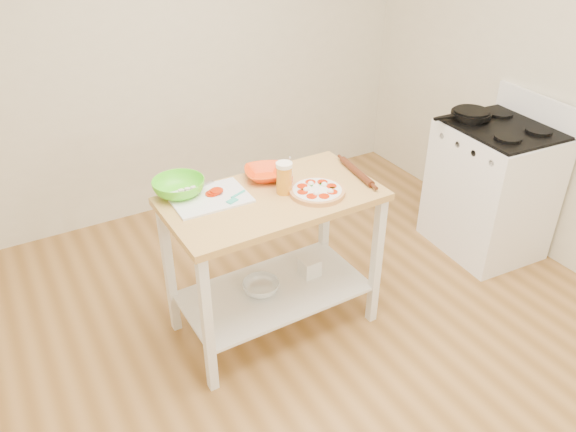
% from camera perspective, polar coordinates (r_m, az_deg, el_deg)
% --- Properties ---
extents(room_shell, '(4.04, 4.54, 2.74)m').
position_cam_1_polar(room_shell, '(2.41, 5.77, 6.27)').
color(room_shell, '#A7773D').
rests_on(room_shell, ground).
extents(prep_island, '(1.17, 0.65, 0.90)m').
position_cam_1_polar(prep_island, '(3.13, -1.51, -1.94)').
color(prep_island, tan).
rests_on(prep_island, ground).
extents(gas_stove, '(0.66, 0.76, 1.11)m').
position_cam_1_polar(gas_stove, '(4.21, 19.91, 2.66)').
color(gas_stove, white).
rests_on(gas_stove, ground).
extents(skillet, '(0.42, 0.27, 0.03)m').
position_cam_1_polar(skillet, '(4.07, 18.04, 9.84)').
color(skillet, black).
rests_on(skillet, gas_stove).
extents(pizza, '(0.30, 0.30, 0.05)m').
position_cam_1_polar(pizza, '(3.01, 2.98, 2.56)').
color(pizza, '#E8A863').
rests_on(pizza, prep_island).
extents(cutting_board, '(0.41, 0.31, 0.04)m').
position_cam_1_polar(cutting_board, '(2.99, -8.05, 1.91)').
color(cutting_board, white).
rests_on(cutting_board, prep_island).
extents(spatula, '(0.14, 0.10, 0.01)m').
position_cam_1_polar(spatula, '(2.96, -5.37, 1.91)').
color(spatula, '#34C3A7').
rests_on(spatula, cutting_board).
extents(knife, '(0.27, 0.09, 0.01)m').
position_cam_1_polar(knife, '(3.05, -10.14, 2.47)').
color(knife, silver).
rests_on(knife, cutting_board).
extents(orange_bowl, '(0.30, 0.30, 0.06)m').
position_cam_1_polar(orange_bowl, '(3.16, -2.28, 4.33)').
color(orange_bowl, '#FF450A').
rests_on(orange_bowl, prep_island).
extents(green_bowl, '(0.34, 0.34, 0.09)m').
position_cam_1_polar(green_bowl, '(3.04, -11.03, 2.88)').
color(green_bowl, '#59E822').
rests_on(green_bowl, prep_island).
extents(beer_pint, '(0.09, 0.09, 0.18)m').
position_cam_1_polar(beer_pint, '(2.98, -0.39, 3.90)').
color(beer_pint, orange).
rests_on(beer_pint, prep_island).
extents(yogurt_tub, '(0.09, 0.09, 0.19)m').
position_cam_1_polar(yogurt_tub, '(3.05, -0.35, 3.82)').
color(yogurt_tub, white).
rests_on(yogurt_tub, prep_island).
extents(rolling_pin, '(0.08, 0.34, 0.04)m').
position_cam_1_polar(rolling_pin, '(3.22, 7.00, 4.48)').
color(rolling_pin, '#532513').
rests_on(rolling_pin, prep_island).
extents(shelf_glass_bowl, '(0.27, 0.27, 0.07)m').
position_cam_1_polar(shelf_glass_bowl, '(3.32, -2.76, -7.22)').
color(shelf_glass_bowl, silver).
rests_on(shelf_glass_bowl, prep_island).
extents(shelf_bin, '(0.11, 0.11, 0.11)m').
position_cam_1_polar(shelf_bin, '(3.45, 2.21, -5.18)').
color(shelf_bin, white).
rests_on(shelf_bin, prep_island).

